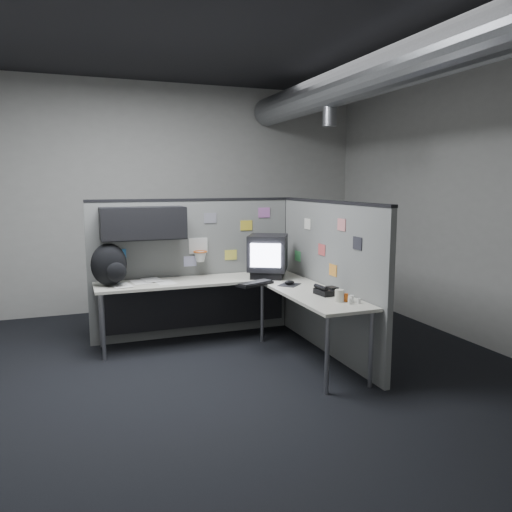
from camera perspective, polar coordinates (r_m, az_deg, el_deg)
name	(u,v)px	position (r m, az deg, el deg)	size (l,w,h in m)	color
room	(291,152)	(4.84, 4.00, 11.73)	(5.62, 5.62, 3.22)	black
partition_back	(182,254)	(5.81, -8.49, 0.23)	(2.44, 0.42, 1.63)	slate
partition_right	(328,277)	(5.36, 8.22, -2.37)	(0.07, 2.23, 1.63)	slate
desk	(229,293)	(5.48, -3.12, -4.27)	(2.31, 2.11, 0.73)	beige
monitor	(268,255)	(5.73, 1.35, 0.06)	(0.58, 0.58, 0.49)	black
keyboard	(255,284)	(5.31, -0.10, -3.17)	(0.45, 0.31, 0.04)	black
mouse	(289,283)	(5.33, 3.84, -3.15)	(0.29, 0.29, 0.05)	black
phone	(326,291)	(4.91, 8.05, -3.98)	(0.21, 0.23, 0.10)	black
bottles	(351,299)	(4.63, 10.77, -4.87)	(0.13, 0.15, 0.08)	silver
cup	(339,296)	(4.64, 9.50, -4.49)	(0.08, 0.08, 0.11)	beige
papers	(145,282)	(5.57, -12.55, -2.96)	(0.69, 0.49, 0.01)	white
backpack	(110,265)	(5.47, -16.39, -1.02)	(0.39, 0.35, 0.45)	black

